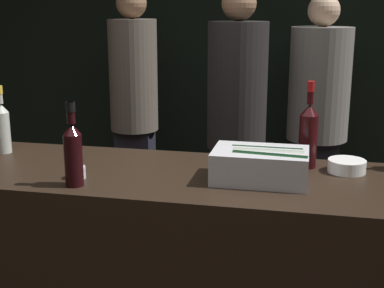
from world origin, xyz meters
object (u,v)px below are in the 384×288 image
ice_bin_with_bottles (262,164)px  person_blond_tee (318,115)px  candle_votive (77,172)px  red_wine_bottle_tall (308,133)px  rose_wine_bottle (2,126)px  red_wine_bottle_black_foil (73,151)px  person_in_hoodie (237,120)px  person_grey_polo (134,105)px  bowl_white (347,166)px

ice_bin_with_bottles → person_blond_tee: (0.24, 1.66, -0.12)m
candle_votive → red_wine_bottle_tall: (0.90, 0.36, 0.12)m
rose_wine_bottle → person_blond_tee: (1.47, 1.49, -0.18)m
candle_votive → red_wine_bottle_black_foil: bearing=-72.4°
candle_votive → person_blond_tee: (0.97, 1.78, -0.07)m
person_in_hoodie → person_grey_polo: size_ratio=1.00×
bowl_white → person_in_hoodie: (-0.60, 1.04, -0.04)m
ice_bin_with_bottles → red_wine_bottle_black_foil: red_wine_bottle_black_foil is taller
ice_bin_with_bottles → person_blond_tee: bearing=81.9°
person_blond_tee → candle_votive: bearing=-79.1°
ice_bin_with_bottles → red_wine_bottle_tall: (0.17, 0.23, 0.08)m
red_wine_bottle_tall → person_blond_tee: (0.06, 1.43, -0.20)m
bowl_white → rose_wine_bottle: bearing=-179.1°
candle_votive → person_blond_tee: 2.03m
red_wine_bottle_black_foil → rose_wine_bottle: size_ratio=1.03×
person_blond_tee → red_wine_bottle_black_foil: bearing=-77.3°
red_wine_bottle_tall → person_grey_polo: person_grey_polo is taller
bowl_white → person_in_hoodie: bearing=120.2°
red_wine_bottle_black_foil → red_wine_bottle_tall: 0.98m
candle_votive → person_in_hoodie: size_ratio=0.04×
red_wine_bottle_black_foil → rose_wine_bottle: bearing=144.4°
candle_votive → person_blond_tee: size_ratio=0.04×
bowl_white → red_wine_bottle_black_foil: bearing=-158.7°
person_in_hoodie → person_blond_tee: person_in_hoodie is taller
rose_wine_bottle → person_in_hoodie: size_ratio=0.17×
ice_bin_with_bottles → rose_wine_bottle: size_ratio=1.17×
bowl_white → person_blond_tee: size_ratio=0.09×
red_wine_bottle_black_foil → red_wine_bottle_tall: bearing=26.9°
candle_votive → red_wine_bottle_tall: 0.98m
red_wine_bottle_black_foil → person_blond_tee: person_blond_tee is taller
ice_bin_with_bottles → person_in_hoodie: bearing=102.2°
candle_votive → rose_wine_bottle: 0.59m
candle_votive → person_in_hoodie: (0.46, 1.35, -0.04)m
rose_wine_bottle → person_grey_polo: bearing=82.3°
person_in_hoodie → red_wine_bottle_tall: bearing=64.7°
red_wine_bottle_tall → rose_wine_bottle: size_ratio=1.17×
red_wine_bottle_black_foil → person_in_hoodie: bearing=73.1°
candle_votive → rose_wine_bottle: bearing=149.8°
candle_votive → person_grey_polo: person_grey_polo is taller
red_wine_bottle_tall → person_grey_polo: (-1.22, 1.32, -0.15)m
candle_votive → bowl_white: bearing=16.6°
person_in_hoodie → person_blond_tee: (0.50, 0.43, -0.03)m
red_wine_bottle_black_foil → red_wine_bottle_tall: (0.87, 0.44, 0.01)m
person_blond_tee → bowl_white: bearing=-46.7°
ice_bin_with_bottles → red_wine_bottle_black_foil: 0.74m
ice_bin_with_bottles → rose_wine_bottle: rose_wine_bottle is taller
rose_wine_bottle → bowl_white: bearing=0.9°
candle_votive → rose_wine_bottle: rose_wine_bottle is taller
bowl_white → red_wine_bottle_tall: bearing=167.2°
red_wine_bottle_tall → person_blond_tee: 1.44m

